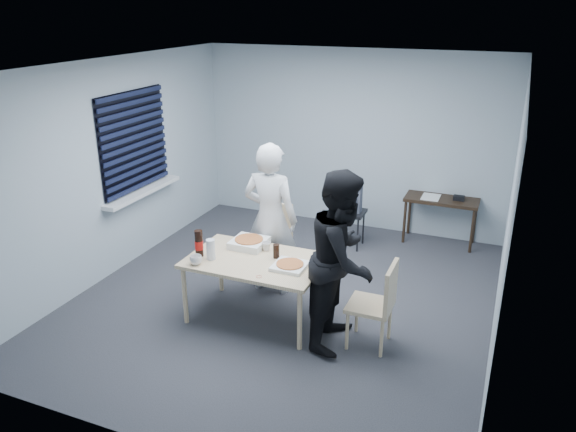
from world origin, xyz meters
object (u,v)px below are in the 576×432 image
at_px(chair_right, 379,300).
at_px(side_table, 441,204).
at_px(backpack, 351,199).
at_px(chair_far, 273,234).
at_px(stool, 351,219).
at_px(dining_table, 256,265).
at_px(mug_b, 266,246).
at_px(person_white, 270,219).
at_px(person_black, 343,259).
at_px(soda_bottle, 199,244).
at_px(mug_a, 196,260).

height_order(chair_right, side_table, chair_right).
bearing_deg(backpack, chair_far, -103.79).
height_order(chair_far, stool, chair_far).
bearing_deg(dining_table, mug_b, 87.77).
bearing_deg(person_white, chair_far, -70.35).
relative_size(chair_right, stool, 1.73).
xyz_separation_m(stool, mug_b, (-0.38, -1.95, 0.33)).
height_order(chair_right, person_black, person_black).
xyz_separation_m(person_black, stool, (-0.56, 2.26, -0.48)).
bearing_deg(mug_b, stool, 78.98).
xyz_separation_m(stool, soda_bottle, (-0.97, -2.34, 0.42)).
relative_size(chair_right, mug_b, 8.90).
xyz_separation_m(side_table, stool, (-1.12, -0.59, -0.18)).
height_order(person_white, person_black, same).
xyz_separation_m(dining_table, mug_a, (-0.51, -0.34, 0.11)).
relative_size(chair_far, backpack, 2.40).
xyz_separation_m(dining_table, person_white, (-0.12, 0.65, 0.26)).
xyz_separation_m(dining_table, stool, (0.39, 2.20, -0.22)).
bearing_deg(chair_far, stool, 60.06).
xyz_separation_m(stool, mug_a, (-0.90, -2.54, 0.33)).
xyz_separation_m(person_white, soda_bottle, (-0.46, -0.80, -0.06)).
bearing_deg(soda_bottle, backpack, 67.37).
xyz_separation_m(dining_table, side_table, (1.51, 2.78, -0.04)).
xyz_separation_m(side_table, soda_bottle, (-2.09, -2.93, 0.24)).
bearing_deg(side_table, soda_bottle, -125.51).
bearing_deg(soda_bottle, chair_far, 75.28).
distance_m(side_table, soda_bottle, 3.61).
bearing_deg(dining_table, mug_a, -146.35).
bearing_deg(side_table, mug_a, -122.85).
xyz_separation_m(person_white, mug_b, (0.13, -0.40, -0.15)).
distance_m(person_white, soda_bottle, 0.92).
bearing_deg(chair_right, mug_b, 167.67).
height_order(side_table, mug_a, mug_a).
bearing_deg(mug_a, dining_table, 33.65).
bearing_deg(chair_far, backpack, 59.81).
bearing_deg(dining_table, person_white, 100.52).
distance_m(dining_table, side_table, 3.17).
bearing_deg(chair_far, dining_table, -75.86).
bearing_deg(stool, person_white, -108.24).
distance_m(person_black, mug_a, 1.50).
height_order(dining_table, chair_far, chair_far).
relative_size(dining_table, person_black, 0.80).
bearing_deg(mug_a, person_black, 10.70).
bearing_deg(mug_b, chair_far, 108.82).
xyz_separation_m(person_black, side_table, (0.55, 2.85, -0.30)).
height_order(side_table, stool, side_table).
relative_size(dining_table, chair_far, 1.58).
bearing_deg(chair_far, person_white, -70.35).
height_order(chair_right, stool, chair_right).
bearing_deg(chair_far, soda_bottle, -104.72).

